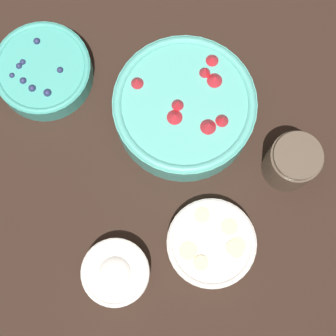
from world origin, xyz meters
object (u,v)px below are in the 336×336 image
at_px(bowl_strawberries, 185,108).
at_px(jar_chocolate, 291,162).
at_px(bowl_bananas, 211,244).
at_px(bowl_cream, 116,273).
at_px(bowl_blueberries, 43,71).

relative_size(bowl_strawberries, jar_chocolate, 2.45).
bearing_deg(bowl_strawberries, bowl_bananas, -32.37).
relative_size(bowl_cream, jar_chocolate, 1.11).
bearing_deg(bowl_strawberries, jar_chocolate, 18.41).
relative_size(bowl_blueberries, jar_chocolate, 1.72).
distance_m(bowl_strawberries, bowl_cream, 0.32).
bearing_deg(jar_chocolate, bowl_cream, -101.20).
bearing_deg(bowl_bananas, bowl_blueberries, -179.11).
bearing_deg(bowl_bananas, jar_chocolate, 91.77).
bearing_deg(jar_chocolate, bowl_bananas, -88.23).
height_order(bowl_strawberries, bowl_cream, bowl_strawberries).
bearing_deg(bowl_cream, bowl_blueberries, 158.03).
height_order(bowl_blueberries, bowl_bananas, bowl_blueberries).
distance_m(bowl_blueberries, bowl_bananas, 0.45).
xyz_separation_m(bowl_strawberries, jar_chocolate, (0.21, 0.07, 0.00)).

